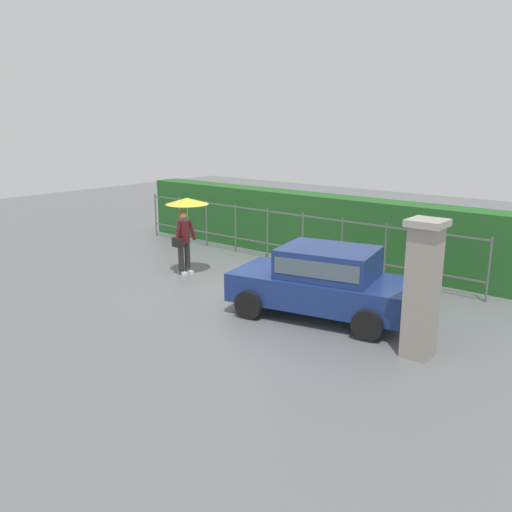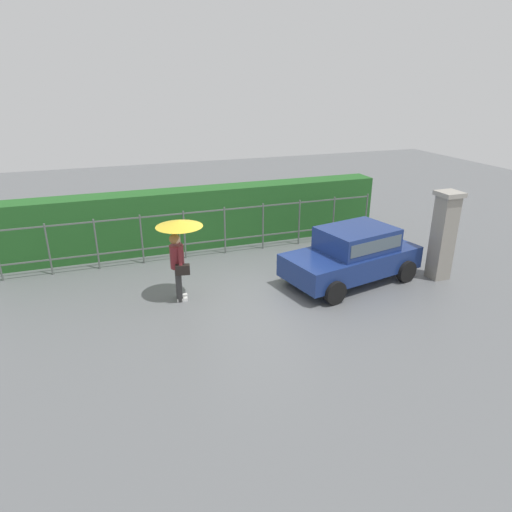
{
  "view_description": "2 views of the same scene",
  "coord_description": "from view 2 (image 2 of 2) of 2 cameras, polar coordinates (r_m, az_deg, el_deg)",
  "views": [
    {
      "loc": [
        8.29,
        -9.11,
        3.98
      ],
      "look_at": [
        0.47,
        0.37,
        0.89
      ],
      "focal_mm": 37.72,
      "sensor_mm": 36.0,
      "label": 1
    },
    {
      "loc": [
        -3.61,
        -9.81,
        5.16
      ],
      "look_at": [
        -0.05,
        0.3,
        0.94
      ],
      "focal_mm": 31.83,
      "sensor_mm": 36.0,
      "label": 2
    }
  ],
  "objects": [
    {
      "name": "car",
      "position": [
        12.39,
        12.11,
        0.42
      ],
      "size": [
        3.96,
        2.46,
        1.48
      ],
      "rotation": [
        0.0,
        0.0,
        3.35
      ],
      "color": "navy",
      "rests_on": "ground"
    },
    {
      "name": "ground_plane",
      "position": [
        11.65,
        0.72,
        -4.79
      ],
      "size": [
        40.0,
        40.0,
        0.0
      ],
      "primitive_type": "plane",
      "color": "slate"
    },
    {
      "name": "gate_pillar",
      "position": [
        13.15,
        22.47,
        2.48
      ],
      "size": [
        0.6,
        0.6,
        2.42
      ],
      "color": "gray",
      "rests_on": "ground"
    },
    {
      "name": "hedge_row",
      "position": [
        14.81,
        -7.35,
        4.8
      ],
      "size": [
        12.34,
        0.9,
        1.9
      ],
      "primitive_type": "cube",
      "color": "#235B23",
      "rests_on": "ground"
    },
    {
      "name": "fence_section",
      "position": [
        13.93,
        -6.44,
        3.23
      ],
      "size": [
        11.39,
        0.05,
        1.5
      ],
      "color": "#59605B",
      "rests_on": "ground"
    },
    {
      "name": "pedestrian",
      "position": [
        10.97,
        -9.71,
        1.94
      ],
      "size": [
        1.13,
        1.13,
        2.04
      ],
      "rotation": [
        0.0,
        0.0,
        -0.18
      ],
      "color": "#333333",
      "rests_on": "ground"
    }
  ]
}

